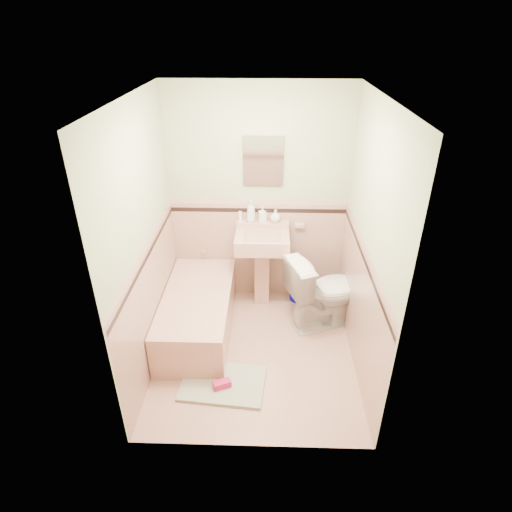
{
  "coord_description": "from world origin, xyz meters",
  "views": [
    {
      "loc": [
        0.11,
        -3.32,
        3.02
      ],
      "look_at": [
        0.0,
        0.25,
        1.0
      ],
      "focal_mm": 29.7,
      "sensor_mm": 36.0,
      "label": 1
    }
  ],
  "objects_px": {
    "shoe": "(222,384)",
    "soap_bottle_left": "(251,211)",
    "sink": "(262,270)",
    "soap_bottle_right": "(275,216)",
    "bucket": "(298,290)",
    "toilet": "(325,291)",
    "soap_bottle_mid": "(262,214)",
    "bathtub": "(198,314)",
    "medicine_cabinet": "(263,160)"
  },
  "relations": [
    {
      "from": "soap_bottle_right",
      "to": "shoe",
      "type": "distance_m",
      "value": 1.91
    },
    {
      "from": "toilet",
      "to": "soap_bottle_right",
      "type": "bearing_deg",
      "value": 25.27
    },
    {
      "from": "medicine_cabinet",
      "to": "shoe",
      "type": "xyz_separation_m",
      "value": [
        -0.34,
        -1.58,
        -1.64
      ]
    },
    {
      "from": "soap_bottle_right",
      "to": "toilet",
      "type": "bearing_deg",
      "value": -43.74
    },
    {
      "from": "bathtub",
      "to": "soap_bottle_right",
      "type": "bearing_deg",
      "value": 40.79
    },
    {
      "from": "sink",
      "to": "soap_bottle_mid",
      "type": "height_order",
      "value": "soap_bottle_mid"
    },
    {
      "from": "soap_bottle_mid",
      "to": "soap_bottle_left",
      "type": "bearing_deg",
      "value": 180.0
    },
    {
      "from": "bathtub",
      "to": "soap_bottle_left",
      "type": "bearing_deg",
      "value": 52.28
    },
    {
      "from": "medicine_cabinet",
      "to": "bucket",
      "type": "relative_size",
      "value": 2.11
    },
    {
      "from": "soap_bottle_right",
      "to": "bucket",
      "type": "distance_m",
      "value": 1.0
    },
    {
      "from": "bathtub",
      "to": "sink",
      "type": "height_order",
      "value": "sink"
    },
    {
      "from": "toilet",
      "to": "shoe",
      "type": "relative_size",
      "value": 5.22
    },
    {
      "from": "toilet",
      "to": "bucket",
      "type": "height_order",
      "value": "toilet"
    },
    {
      "from": "medicine_cabinet",
      "to": "bucket",
      "type": "distance_m",
      "value": 1.64
    },
    {
      "from": "medicine_cabinet",
      "to": "shoe",
      "type": "height_order",
      "value": "medicine_cabinet"
    },
    {
      "from": "bathtub",
      "to": "sink",
      "type": "relative_size",
      "value": 1.6
    },
    {
      "from": "bathtub",
      "to": "sink",
      "type": "xyz_separation_m",
      "value": [
        0.68,
        0.53,
        0.24
      ]
    },
    {
      "from": "soap_bottle_right",
      "to": "toilet",
      "type": "distance_m",
      "value": 1.0
    },
    {
      "from": "soap_bottle_left",
      "to": "toilet",
      "type": "distance_m",
      "value": 1.2
    },
    {
      "from": "medicine_cabinet",
      "to": "soap_bottle_left",
      "type": "distance_m",
      "value": 0.59
    },
    {
      "from": "bathtub",
      "to": "medicine_cabinet",
      "type": "distance_m",
      "value": 1.78
    },
    {
      "from": "bathtub",
      "to": "bucket",
      "type": "distance_m",
      "value": 1.29
    },
    {
      "from": "soap_bottle_right",
      "to": "medicine_cabinet",
      "type": "bearing_deg",
      "value": 168.13
    },
    {
      "from": "toilet",
      "to": "shoe",
      "type": "height_order",
      "value": "toilet"
    },
    {
      "from": "sink",
      "to": "bucket",
      "type": "bearing_deg",
      "value": 12.99
    },
    {
      "from": "toilet",
      "to": "soap_bottle_left",
      "type": "bearing_deg",
      "value": 36.41
    },
    {
      "from": "soap_bottle_mid",
      "to": "toilet",
      "type": "distance_m",
      "value": 1.1
    },
    {
      "from": "medicine_cabinet",
      "to": "soap_bottle_mid",
      "type": "height_order",
      "value": "medicine_cabinet"
    },
    {
      "from": "toilet",
      "to": "shoe",
      "type": "distance_m",
      "value": 1.5
    },
    {
      "from": "bucket",
      "to": "bathtub",
      "type": "bearing_deg",
      "value": -150.58
    },
    {
      "from": "soap_bottle_left",
      "to": "shoe",
      "type": "bearing_deg",
      "value": -97.73
    },
    {
      "from": "medicine_cabinet",
      "to": "bucket",
      "type": "bearing_deg",
      "value": -13.89
    },
    {
      "from": "medicine_cabinet",
      "to": "soap_bottle_left",
      "type": "relative_size",
      "value": 2.1
    },
    {
      "from": "soap_bottle_mid",
      "to": "shoe",
      "type": "relative_size",
      "value": 1.1
    },
    {
      "from": "toilet",
      "to": "bucket",
      "type": "xyz_separation_m",
      "value": [
        -0.25,
        0.45,
        -0.3
      ]
    },
    {
      "from": "medicine_cabinet",
      "to": "soap_bottle_right",
      "type": "xyz_separation_m",
      "value": [
        0.14,
        -0.03,
        -0.62
      ]
    },
    {
      "from": "shoe",
      "to": "bucket",
      "type": "bearing_deg",
      "value": 38.95
    },
    {
      "from": "sink",
      "to": "medicine_cabinet",
      "type": "distance_m",
      "value": 1.25
    },
    {
      "from": "bathtub",
      "to": "soap_bottle_mid",
      "type": "height_order",
      "value": "soap_bottle_mid"
    },
    {
      "from": "soap_bottle_mid",
      "to": "toilet",
      "type": "xyz_separation_m",
      "value": [
        0.7,
        -0.53,
        -0.67
      ]
    },
    {
      "from": "medicine_cabinet",
      "to": "soap_bottle_right",
      "type": "height_order",
      "value": "medicine_cabinet"
    },
    {
      "from": "shoe",
      "to": "soap_bottle_left",
      "type": "bearing_deg",
      "value": 59.16
    },
    {
      "from": "bucket",
      "to": "shoe",
      "type": "relative_size",
      "value": 1.54
    },
    {
      "from": "sink",
      "to": "soap_bottle_left",
      "type": "xyz_separation_m",
      "value": [
        -0.13,
        0.18,
        0.66
      ]
    },
    {
      "from": "medicine_cabinet",
      "to": "toilet",
      "type": "bearing_deg",
      "value": -38.78
    },
    {
      "from": "soap_bottle_right",
      "to": "bucket",
      "type": "xyz_separation_m",
      "value": [
        0.3,
        -0.08,
        -0.95
      ]
    },
    {
      "from": "bathtub",
      "to": "soap_bottle_mid",
      "type": "distance_m",
      "value": 1.31
    },
    {
      "from": "soap_bottle_left",
      "to": "soap_bottle_right",
      "type": "height_order",
      "value": "soap_bottle_left"
    },
    {
      "from": "bucket",
      "to": "shoe",
      "type": "height_order",
      "value": "bucket"
    },
    {
      "from": "sink",
      "to": "soap_bottle_right",
      "type": "relative_size",
      "value": 6.31
    }
  ]
}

